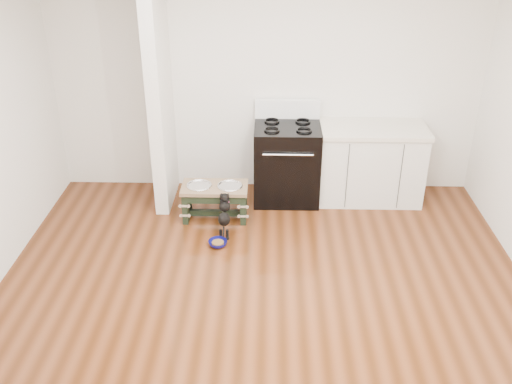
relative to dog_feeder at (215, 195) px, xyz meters
The scene contains 8 objects.
ground 1.76m from the dog_feeder, 71.28° to the right, with size 5.00×5.00×0.00m, color #411F0B.
room_shell 2.19m from the dog_feeder, 71.28° to the right, with size 5.00×5.00×5.00m.
partition_wall 1.31m from the dog_feeder, 143.74° to the left, with size 0.15×0.80×2.70m, color silver.
oven_range 0.98m from the dog_feeder, 32.28° to the left, with size 0.76×0.69×1.14m.
cabinet_run 1.87m from the dog_feeder, 16.49° to the left, with size 1.24×0.64×0.91m.
dog_feeder is the anchor object (origin of this frame).
puppy 0.36m from the dog_feeder, 68.85° to the right, with size 0.13×0.38×0.45m.
floor_bowl 0.64m from the dog_feeder, 82.63° to the right, with size 0.25×0.25×0.06m.
Camera 1 is at (0.05, -3.94, 3.29)m, focal length 40.00 mm.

